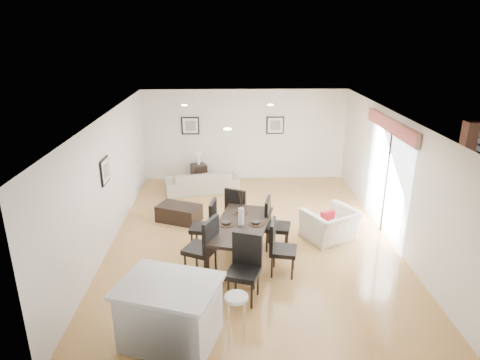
{
  "coord_description": "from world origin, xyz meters",
  "views": [
    {
      "loc": [
        -0.48,
        -8.4,
        4.35
      ],
      "look_at": [
        -0.24,
        0.4,
        1.22
      ],
      "focal_mm": 32.0,
      "sensor_mm": 36.0,
      "label": 1
    }
  ],
  "objects_px": {
    "dining_chair_wnear": "(205,244)",
    "dining_chair_foot": "(238,208)",
    "sofa": "(202,181)",
    "coffee_table": "(179,213)",
    "side_table": "(199,173)",
    "kitchen_island": "(170,312)",
    "dining_chair_efar": "(273,221)",
    "armchair": "(330,225)",
    "dining_table": "(241,228)",
    "dining_chair_enear": "(279,245)",
    "bar_stool": "(236,302)",
    "dining_chair_head": "(245,263)",
    "dining_chair_wfar": "(207,223)"
  },
  "relations": [
    {
      "from": "dining_chair_wnear",
      "to": "dining_chair_foot",
      "type": "height_order",
      "value": "dining_chair_wnear"
    },
    {
      "from": "sofa",
      "to": "coffee_table",
      "type": "relative_size",
      "value": 2.06
    },
    {
      "from": "side_table",
      "to": "kitchen_island",
      "type": "height_order",
      "value": "kitchen_island"
    },
    {
      "from": "dining_chair_wnear",
      "to": "dining_chair_efar",
      "type": "xyz_separation_m",
      "value": [
        1.35,
        1.02,
        -0.04
      ]
    },
    {
      "from": "sofa",
      "to": "armchair",
      "type": "xyz_separation_m",
      "value": [
        2.94,
        -2.99,
        0.05
      ]
    },
    {
      "from": "dining_table",
      "to": "coffee_table",
      "type": "bearing_deg",
      "value": 141.0
    },
    {
      "from": "dining_chair_enear",
      "to": "bar_stool",
      "type": "relative_size",
      "value": 1.42
    },
    {
      "from": "armchair",
      "to": "bar_stool",
      "type": "relative_size",
      "value": 1.41
    },
    {
      "from": "dining_chair_foot",
      "to": "side_table",
      "type": "xyz_separation_m",
      "value": [
        -1.08,
        3.46,
        -0.34
      ]
    },
    {
      "from": "dining_chair_foot",
      "to": "kitchen_island",
      "type": "bearing_deg",
      "value": 99.07
    },
    {
      "from": "dining_chair_wnear",
      "to": "dining_chair_head",
      "type": "height_order",
      "value": "dining_chair_wnear"
    },
    {
      "from": "dining_chair_wnear",
      "to": "dining_chair_efar",
      "type": "relative_size",
      "value": 1.07
    },
    {
      "from": "dining_chair_head",
      "to": "dining_chair_foot",
      "type": "xyz_separation_m",
      "value": [
        -0.07,
        2.38,
        -0.02
      ]
    },
    {
      "from": "dining_chair_wnear",
      "to": "armchair",
      "type": "bearing_deg",
      "value": 143.84
    },
    {
      "from": "dining_table",
      "to": "side_table",
      "type": "xyz_separation_m",
      "value": [
        -1.12,
        4.66,
        -0.45
      ]
    },
    {
      "from": "coffee_table",
      "to": "bar_stool",
      "type": "bearing_deg",
      "value": -50.1
    },
    {
      "from": "dining_chair_efar",
      "to": "kitchen_island",
      "type": "bearing_deg",
      "value": 160.18
    },
    {
      "from": "dining_table",
      "to": "bar_stool",
      "type": "bearing_deg",
      "value": -79.17
    },
    {
      "from": "dining_chair_wfar",
      "to": "bar_stool",
      "type": "relative_size",
      "value": 1.47
    },
    {
      "from": "dining_chair_enear",
      "to": "dining_chair_head",
      "type": "bearing_deg",
      "value": 150.42
    },
    {
      "from": "dining_chair_wnear",
      "to": "dining_chair_head",
      "type": "relative_size",
      "value": 1.03
    },
    {
      "from": "dining_chair_wfar",
      "to": "coffee_table",
      "type": "xyz_separation_m",
      "value": [
        -0.75,
        1.45,
        -0.41
      ]
    },
    {
      "from": "sofa",
      "to": "dining_chair_head",
      "type": "bearing_deg",
      "value": 89.33
    },
    {
      "from": "dining_chair_enear",
      "to": "dining_chair_head",
      "type": "height_order",
      "value": "dining_chair_head"
    },
    {
      "from": "sofa",
      "to": "dining_chair_efar",
      "type": "bearing_deg",
      "value": 104.26
    },
    {
      "from": "side_table",
      "to": "dining_chair_enear",
      "type": "bearing_deg",
      "value": -70.64
    },
    {
      "from": "kitchen_island",
      "to": "side_table",
      "type": "bearing_deg",
      "value": 107.89
    },
    {
      "from": "dining_chair_head",
      "to": "dining_chair_foot",
      "type": "relative_size",
      "value": 1.04
    },
    {
      "from": "dining_chair_efar",
      "to": "dining_chair_foot",
      "type": "xyz_separation_m",
      "value": [
        -0.72,
        0.69,
        -0.0
      ]
    },
    {
      "from": "dining_chair_enear",
      "to": "dining_chair_efar",
      "type": "height_order",
      "value": "dining_chair_efar"
    },
    {
      "from": "armchair",
      "to": "dining_chair_enear",
      "type": "bearing_deg",
      "value": 17.7
    },
    {
      "from": "dining_table",
      "to": "dining_chair_wfar",
      "type": "distance_m",
      "value": 0.82
    },
    {
      "from": "armchair",
      "to": "dining_chair_efar",
      "type": "xyz_separation_m",
      "value": [
        -1.28,
        -0.36,
        0.27
      ]
    },
    {
      "from": "armchair",
      "to": "dining_chair_enear",
      "type": "distance_m",
      "value": 1.85
    },
    {
      "from": "armchair",
      "to": "dining_chair_efar",
      "type": "bearing_deg",
      "value": -12.47
    },
    {
      "from": "dining_chair_head",
      "to": "coffee_table",
      "type": "distance_m",
      "value": 3.45
    },
    {
      "from": "sofa",
      "to": "armchair",
      "type": "relative_size",
      "value": 1.92
    },
    {
      "from": "sofa",
      "to": "side_table",
      "type": "bearing_deg",
      "value": -92.71
    },
    {
      "from": "dining_chair_wnear",
      "to": "side_table",
      "type": "bearing_deg",
      "value": -149.09
    },
    {
      "from": "dining_chair_wnear",
      "to": "dining_chair_efar",
      "type": "height_order",
      "value": "dining_chair_wnear"
    },
    {
      "from": "armchair",
      "to": "bar_stool",
      "type": "bearing_deg",
      "value": 27.85
    },
    {
      "from": "armchair",
      "to": "coffee_table",
      "type": "bearing_deg",
      "value": -45.58
    },
    {
      "from": "dining_chair_wnear",
      "to": "sofa",
      "type": "bearing_deg",
      "value": -149.92
    },
    {
      "from": "sofa",
      "to": "dining_table",
      "type": "xyz_separation_m",
      "value": [
        0.99,
        -3.85,
        0.42
      ]
    },
    {
      "from": "sofa",
      "to": "dining_table",
      "type": "height_order",
      "value": "dining_table"
    },
    {
      "from": "dining_chair_wfar",
      "to": "dining_chair_foot",
      "type": "bearing_deg",
      "value": 149.43
    },
    {
      "from": "bar_stool",
      "to": "side_table",
      "type": "bearing_deg",
      "value": 98.1
    },
    {
      "from": "dining_chair_head",
      "to": "dining_chair_foot",
      "type": "distance_m",
      "value": 2.38
    },
    {
      "from": "dining_chair_wnear",
      "to": "dining_chair_foot",
      "type": "bearing_deg",
      "value": -174.27
    },
    {
      "from": "dining_chair_wfar",
      "to": "side_table",
      "type": "height_order",
      "value": "dining_chair_wfar"
    }
  ]
}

